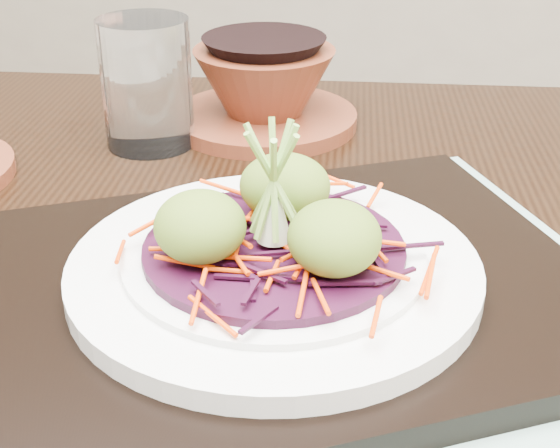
% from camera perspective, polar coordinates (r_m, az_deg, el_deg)
% --- Properties ---
extents(dining_table, '(1.38, 0.98, 0.82)m').
position_cam_1_polar(dining_table, '(0.55, 2.63, -14.64)').
color(dining_table, black).
rests_on(dining_table, ground).
extents(placemat, '(0.54, 0.50, 0.00)m').
position_cam_1_polar(placemat, '(0.48, -0.43, -5.90)').
color(placemat, '#82A89D').
rests_on(placemat, dining_table).
extents(serving_tray, '(0.46, 0.42, 0.02)m').
position_cam_1_polar(serving_tray, '(0.47, -0.43, -4.86)').
color(serving_tray, black).
rests_on(serving_tray, placemat).
extents(white_plate, '(0.24, 0.24, 0.02)m').
position_cam_1_polar(white_plate, '(0.46, -0.44, -3.14)').
color(white_plate, white).
rests_on(white_plate, serving_tray).
extents(cabbage_bed, '(0.15, 0.15, 0.01)m').
position_cam_1_polar(cabbage_bed, '(0.46, -0.44, -1.81)').
color(cabbage_bed, '#30091F').
rests_on(cabbage_bed, white_plate).
extents(carrot_julienne, '(0.19, 0.19, 0.01)m').
position_cam_1_polar(carrot_julienne, '(0.45, -0.45, -0.99)').
color(carrot_julienne, '#EC3C04').
rests_on(carrot_julienne, cabbage_bed).
extents(guacamole_scoops, '(0.13, 0.12, 0.04)m').
position_cam_1_polar(guacamole_scoops, '(0.44, -0.47, 0.57)').
color(guacamole_scoops, '#527322').
rests_on(guacamole_scoops, cabbage_bed).
extents(scallion_garnish, '(0.06, 0.06, 0.08)m').
position_cam_1_polar(scallion_garnish, '(0.44, -0.46, 2.78)').
color(scallion_garnish, '#7DAF46').
rests_on(scallion_garnish, cabbage_bed).
extents(water_glass, '(0.09, 0.09, 0.11)m').
position_cam_1_polar(water_glass, '(0.70, -9.71, 10.09)').
color(water_glass, white).
rests_on(water_glass, dining_table).
extents(terracotta_bowl_set, '(0.20, 0.20, 0.07)m').
position_cam_1_polar(terracotta_bowl_set, '(0.74, -1.14, 9.64)').
color(terracotta_bowl_set, '#5D2716').
rests_on(terracotta_bowl_set, dining_table).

